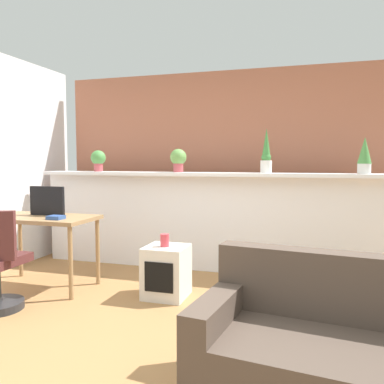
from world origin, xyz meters
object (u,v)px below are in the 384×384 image
desk (42,224)px  book_on_desk (56,217)px  potted_plant_3 (365,155)px  vase_on_shelf (165,240)px  potted_plant_0 (98,159)px  side_cube_shelf (166,272)px  couch (347,361)px  tv_monitor (47,201)px  potted_plant_2 (266,154)px  potted_plant_1 (178,159)px

desk → book_on_desk: (0.27, -0.14, 0.10)m
potted_plant_3 → book_on_desk: (-2.94, -1.21, -0.62)m
vase_on_shelf → potted_plant_0: bearing=142.1°
potted_plant_0 → desk: size_ratio=0.25×
desk → potted_plant_0: bearing=87.6°
side_cube_shelf → vase_on_shelf: (-0.01, -0.01, 0.31)m
potted_plant_3 → couch: size_ratio=0.24×
tv_monitor → couch: 3.26m
potted_plant_2 → couch: potted_plant_2 is taller
potted_plant_0 → tv_monitor: size_ratio=0.67×
potted_plant_2 → side_cube_shelf: size_ratio=1.02×
potted_plant_2 → couch: bearing=-73.9°
tv_monitor → side_cube_shelf: bearing=0.1°
side_cube_shelf → potted_plant_0: bearing=142.6°
potted_plant_0 → couch: bearing=-40.2°
potted_plant_2 → vase_on_shelf: potted_plant_2 is taller
couch → potted_plant_2: bearing=106.1°
potted_plant_3 → book_on_desk: bearing=-157.7°
potted_plant_1 → couch: (1.75, -2.41, -1.07)m
potted_plant_3 → couch: bearing=-97.8°
potted_plant_2 → potted_plant_3: potted_plant_2 is taller
potted_plant_0 → tv_monitor: bearing=-92.1°
couch → book_on_desk: bearing=155.6°
potted_plant_1 → potted_plant_0: bearing=-179.8°
potted_plant_3 → side_cube_shelf: bearing=-152.0°
potted_plant_1 → book_on_desk: 1.60m
potted_plant_2 → tv_monitor: bearing=-154.5°
potted_plant_3 → couch: 2.66m
vase_on_shelf → couch: 2.10m
side_cube_shelf → potted_plant_1: bearing=102.1°
desk → couch: size_ratio=0.67×
potted_plant_2 → potted_plant_3: size_ratio=1.31×
potted_plant_0 → side_cube_shelf: 1.97m
vase_on_shelf → side_cube_shelf: bearing=45.6°
side_cube_shelf → desk: bearing=-176.5°
tv_monitor → couch: bearing=-26.0°
potted_plant_1 → vase_on_shelf: 1.30m
tv_monitor → potted_plant_3: bearing=17.2°
potted_plant_0 → side_cube_shelf: (1.30, -1.00, -1.10)m
vase_on_shelf → potted_plant_1: bearing=101.5°
potted_plant_0 → couch: potted_plant_0 is taller
potted_plant_1 → couch: 3.16m
book_on_desk → tv_monitor: bearing=140.1°
potted_plant_1 → potted_plant_3: bearing=-0.3°
desk → couch: 3.20m
tv_monitor → vase_on_shelf: tv_monitor is taller
desk → side_cube_shelf: 1.41m
potted_plant_0 → vase_on_shelf: bearing=-37.9°
potted_plant_1 → vase_on_shelf: bearing=-78.5°
desk → potted_plant_1: bearing=43.7°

